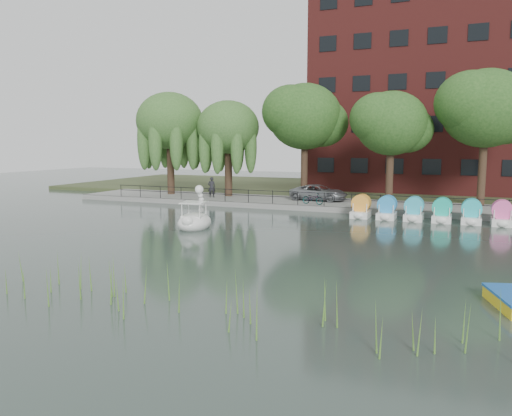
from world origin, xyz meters
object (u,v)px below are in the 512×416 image
Objects in this scene: minivan at (319,191)px; pedestrian at (212,186)px; bicycle at (313,198)px; swan_boat at (195,219)px.

minivan is 2.63× the size of pedestrian.
bicycle is (0.28, -2.61, -0.22)m from minivan.
pedestrian is (-9.19, 1.32, 0.49)m from bicycle.
bicycle is 11.31m from swan_boat.
swan_boat is (5.10, -11.85, -0.85)m from pedestrian.
swan_boat is (-4.09, -10.54, -0.36)m from bicycle.
minivan is 9.01m from pedestrian.
pedestrian is 0.62× the size of swan_boat.
pedestrian is at bearing 102.32° from swan_boat.
pedestrian reaches higher than bicycle.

